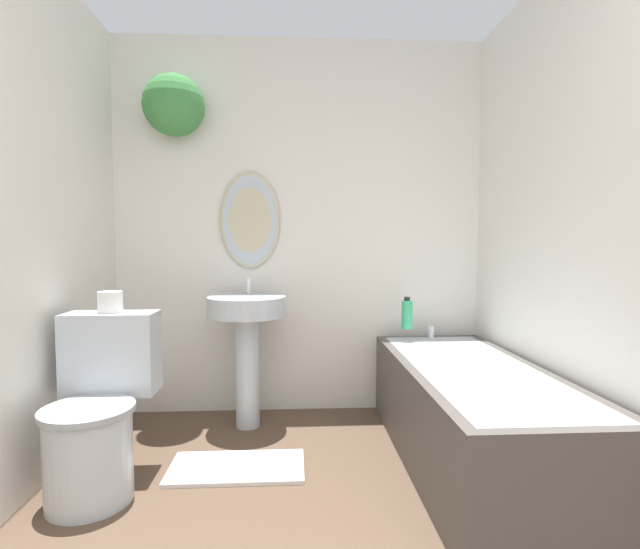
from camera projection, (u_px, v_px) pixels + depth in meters
wall_back at (285, 213)px, 3.00m from camera, size 2.48×0.37×2.40m
wall_right at (634, 214)px, 1.70m from camera, size 0.06×2.86×2.40m
toilet at (98, 412)px, 2.04m from camera, size 0.42×0.56×0.77m
pedestal_sink at (247, 329)px, 2.75m from camera, size 0.47×0.47×0.88m
bathtub at (472, 414)px, 2.27m from camera, size 0.66×1.58×0.57m
shampoo_bottle at (407, 314)px, 2.86m from camera, size 0.07×0.07×0.20m
bath_mat at (237, 467)px, 2.24m from camera, size 0.65×0.33×0.02m
toilet_paper_roll at (110, 302)px, 2.18m from camera, size 0.11×0.11×0.10m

